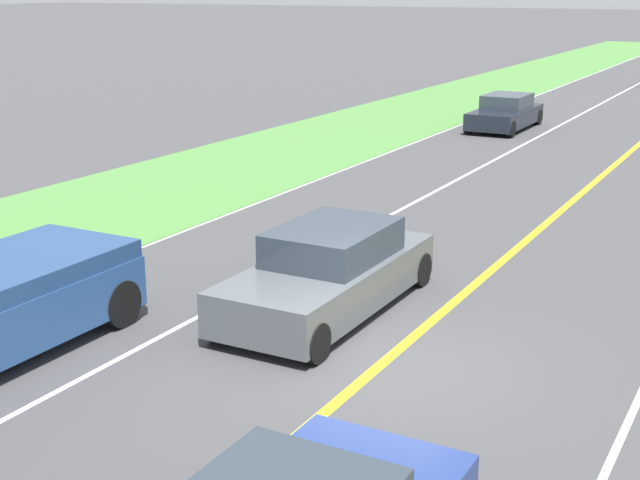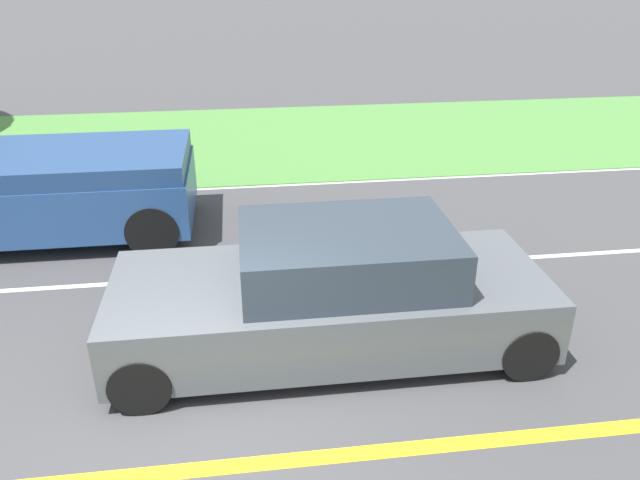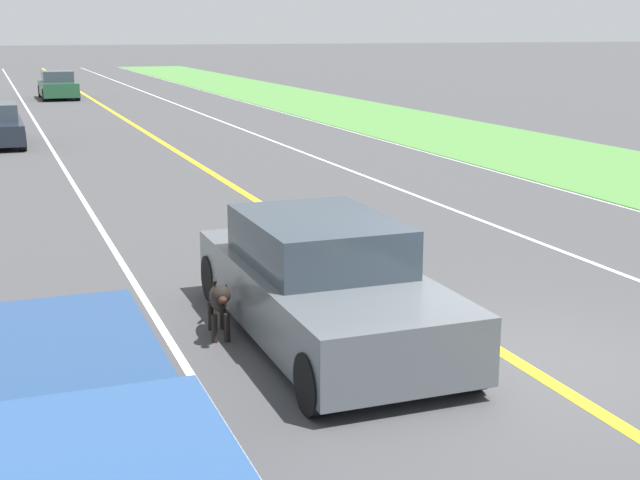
{
  "view_description": "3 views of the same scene",
  "coord_description": "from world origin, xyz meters",
  "views": [
    {
      "loc": [
        -4.97,
        11.04,
        5.34
      ],
      "look_at": [
        2.05,
        -1.79,
        1.14
      ],
      "focal_mm": 50.0,
      "sensor_mm": 36.0,
      "label": 1
    },
    {
      "loc": [
        -4.18,
        -0.6,
        4.22
      ],
      "look_at": [
        2.46,
        -1.48,
        0.99
      ],
      "focal_mm": 35.0,
      "sensor_mm": 36.0,
      "label": 2
    },
    {
      "loc": [
        5.34,
        8.0,
        3.63
      ],
      "look_at": [
        1.69,
        -1.74,
        1.15
      ],
      "focal_mm": 50.0,
      "sensor_mm": 36.0,
      "label": 3
    }
  ],
  "objects": [
    {
      "name": "ground_plane",
      "position": [
        0.0,
        0.0,
        0.0
      ],
      "size": [
        400.0,
        400.0,
        0.0
      ],
      "primitive_type": "plane",
      "color": "#424244"
    },
    {
      "name": "centre_divider_line",
      "position": [
        0.0,
        0.0,
        0.0
      ],
      "size": [
        0.18,
        160.0,
        0.01
      ],
      "primitive_type": "cube",
      "color": "yellow",
      "rests_on": "ground"
    },
    {
      "name": "lane_dash_same_dir",
      "position": [
        3.5,
        0.0,
        0.0
      ],
      "size": [
        0.1,
        160.0,
        0.01
      ],
      "primitive_type": "cube",
      "color": "white",
      "rests_on": "ground"
    },
    {
      "name": "ego_car",
      "position": [
        1.74,
        -1.53,
        0.67
      ],
      "size": [
        1.93,
        4.78,
        1.45
      ],
      "color": "#51565B",
      "rests_on": "ground"
    },
    {
      "name": "dog",
      "position": [
        2.92,
        -1.92,
        0.47
      ],
      "size": [
        0.33,
        1.15,
        0.77
      ],
      "rotation": [
        0.0,
        0.0,
        -0.14
      ],
      "color": "black",
      "rests_on": "ground"
    },
    {
      "name": "car_trailing_mid",
      "position": [
        1.62,
        -41.28,
        0.67
      ],
      "size": [
        1.84,
        4.23,
        1.45
      ],
      "color": "#1E472D",
      "rests_on": "ground"
    }
  ]
}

